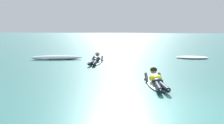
% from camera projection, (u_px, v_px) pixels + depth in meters
% --- Properties ---
extents(ground_plane, '(120.00, 120.00, 0.00)m').
position_uv_depth(ground_plane, '(162.00, 57.00, 15.55)').
color(ground_plane, '#387A75').
extents(surfer_near, '(0.85, 2.50, 0.53)m').
position_uv_depth(surfer_near, '(156.00, 81.00, 8.12)').
color(surfer_near, silver).
rests_on(surfer_near, ground).
extents(surfer_far, '(0.66, 2.70, 0.55)m').
position_uv_depth(surfer_far, '(96.00, 60.00, 13.08)').
color(surfer_far, white).
rests_on(surfer_far, ground).
extents(whitewater_mid_left, '(1.79, 1.03, 0.13)m').
position_uv_depth(whitewater_mid_left, '(192.00, 57.00, 15.10)').
color(whitewater_mid_left, white).
rests_on(whitewater_mid_left, ground).
extents(whitewater_mid_right, '(2.81, 1.07, 0.24)m').
position_uv_depth(whitewater_mid_right, '(57.00, 58.00, 14.53)').
color(whitewater_mid_right, white).
rests_on(whitewater_mid_right, ground).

